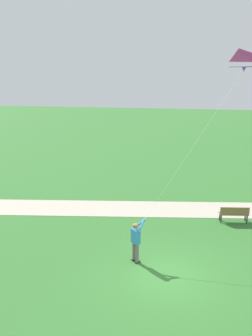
% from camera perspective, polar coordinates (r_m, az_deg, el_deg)
% --- Properties ---
extents(ground_plane, '(120.00, 120.00, 0.00)m').
position_cam_1_polar(ground_plane, '(14.81, 6.37, -16.50)').
color(ground_plane, '#33702D').
extents(walkway_path, '(6.54, 32.04, 0.02)m').
position_cam_1_polar(walkway_path, '(20.91, 1.94, -6.44)').
color(walkway_path, '#B7AD99').
rests_on(walkway_path, ground).
extents(person_kite_flyer, '(0.58, 0.60, 1.83)m').
position_cam_1_polar(person_kite_flyer, '(15.15, 1.60, -11.07)').
color(person_kite_flyer, '#232328').
rests_on(person_kite_flyer, ground).
extents(flying_kite, '(4.34, 4.62, 6.69)m').
position_cam_1_polar(flying_kite, '(17.14, 17.24, 15.64)').
color(flying_kite, '#E02D9E').
extents(park_bench_near_walkway, '(0.63, 1.54, 0.88)m').
position_cam_1_polar(park_bench_near_walkway, '(19.82, 16.66, -6.83)').
color(park_bench_near_walkway, olive).
rests_on(park_bench_near_walkway, ground).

